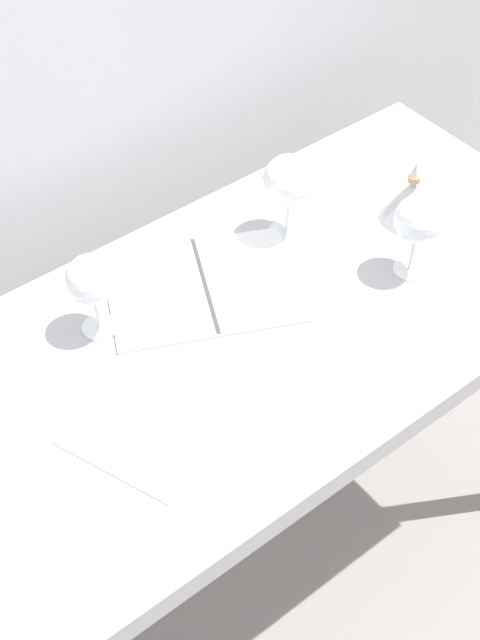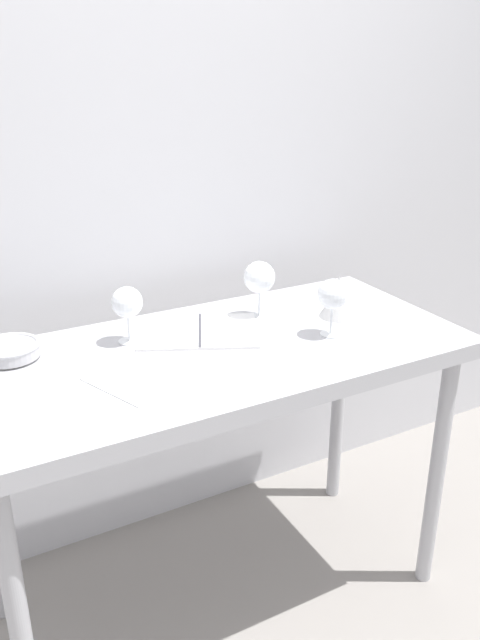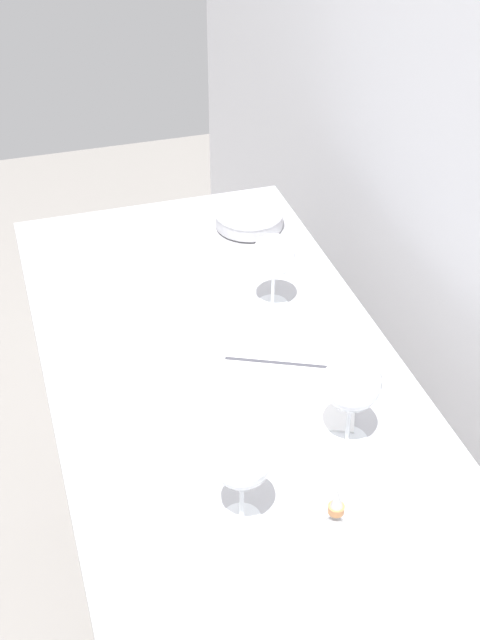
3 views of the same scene
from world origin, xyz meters
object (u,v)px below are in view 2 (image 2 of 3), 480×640
at_px(tasting_sheet_upper, 136,380).
at_px(decanter_funnel, 338,302).
at_px(wine_glass_far_left, 127,304).
at_px(tasting_bowl, 9,350).
at_px(wine_glass_far_right, 259,279).
at_px(wine_glass_near_right, 333,296).
at_px(open_notebook, 199,331).

relative_size(tasting_sheet_upper, decanter_funnel, 1.63).
height_order(wine_glass_far_left, decanter_funnel, wine_glass_far_left).
bearing_deg(tasting_bowl, decanter_funnel, -10.26).
bearing_deg(wine_glass_far_right, wine_glass_near_right, -63.09).
relative_size(open_notebook, tasting_bowl, 2.58).
xyz_separation_m(wine_glass_near_right, wine_glass_far_right, (-0.11, 0.22, 0.00)).
xyz_separation_m(wine_glass_near_right, wine_glass_far_left, (-0.53, 0.23, -0.01)).
relative_size(wine_glass_near_right, wine_glass_far_left, 1.03).
bearing_deg(wine_glass_far_right, open_notebook, -173.79).
bearing_deg(tasting_bowl, wine_glass_near_right, -18.26).
bearing_deg(wine_glass_far_left, wine_glass_near_right, -23.43).
height_order(wine_glass_near_right, wine_glass_far_left, wine_glass_near_right).
xyz_separation_m(open_notebook, tasting_bowl, (-0.51, 0.08, 0.02)).
height_order(wine_glass_near_right, decanter_funnel, wine_glass_near_right).
bearing_deg(tasting_bowl, open_notebook, -9.05).
distance_m(wine_glass_far_left, tasting_sheet_upper, 0.26).
bearing_deg(wine_glass_far_left, tasting_sheet_upper, -105.50).
bearing_deg(decanter_funnel, open_notebook, 168.31).
height_order(wine_glass_far_right, tasting_sheet_upper, wine_glass_far_right).
distance_m(wine_glass_near_right, open_notebook, 0.40).
bearing_deg(decanter_funnel, wine_glass_near_right, -133.81).
bearing_deg(tasting_sheet_upper, tasting_bowl, 110.70).
bearing_deg(open_notebook, tasting_sheet_upper, -117.97).
height_order(wine_glass_far_left, open_notebook, wine_glass_far_left).
bearing_deg(tasting_bowl, wine_glass_far_right, -4.56).
distance_m(open_notebook, tasting_bowl, 0.52).
relative_size(wine_glass_far_right, tasting_sheet_upper, 0.80).
distance_m(wine_glass_near_right, tasting_sheet_upper, 0.60).
height_order(tasting_sheet_upper, decanter_funnel, decanter_funnel).
bearing_deg(wine_glass_far_left, open_notebook, -9.20).
height_order(open_notebook, tasting_sheet_upper, open_notebook).
bearing_deg(wine_glass_far_left, decanter_funnel, -10.91).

